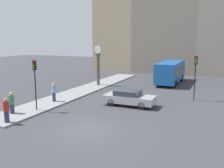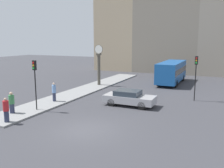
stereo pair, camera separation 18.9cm
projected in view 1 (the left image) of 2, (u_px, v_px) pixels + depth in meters
The scene contains 11 objects.
ground_plane at pixel (87, 130), 15.74m from camera, with size 120.00×120.00×0.00m, color #38383D.
sidewalk_corner at pixel (86, 89), 28.24m from camera, with size 3.00×26.12×0.13m, color gray.
building_row at pixel (177, 25), 41.55m from camera, with size 29.17×5.00×17.67m.
sedan_car at pixel (129, 98), 21.43m from camera, with size 4.38×1.86×1.34m.
bus_distant at pixel (171, 71), 32.32m from camera, with size 2.42×8.24×2.79m.
traffic_light_near at pixel (35, 75), 19.29m from camera, with size 0.26×0.24×3.92m.
traffic_light_far at pixel (195, 69), 22.80m from camera, with size 0.26×0.24×4.14m.
street_clock at pixel (98, 66), 30.35m from camera, with size 1.07×0.48×4.87m.
pedestrian_green_hoodie at pixel (12, 103), 18.72m from camera, with size 0.42×0.42×1.63m.
pedestrian_blue_stripe at pixel (54, 92), 22.38m from camera, with size 0.35×0.35×1.69m.
pedestrian_red_top at pixel (6, 110), 16.68m from camera, with size 0.38×0.38×1.67m.
Camera 1 is at (7.56, -13.04, 5.61)m, focal length 40.00 mm.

